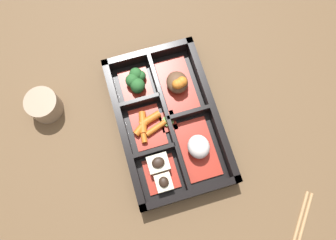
{
  "coord_description": "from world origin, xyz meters",
  "views": [
    {
      "loc": [
        0.18,
        -0.05,
        0.68
      ],
      "look_at": [
        0.0,
        0.0,
        0.03
      ],
      "focal_mm": 35.0,
      "sensor_mm": 36.0,
      "label": 1
    }
  ],
  "objects": [
    {
      "name": "ground_plane",
      "position": [
        0.0,
        0.0,
        0.0
      ],
      "size": [
        3.0,
        3.0,
        0.0
      ],
      "primitive_type": "plane",
      "color": "brown"
    },
    {
      "name": "bento_base",
      "position": [
        0.0,
        0.0,
        0.01
      ],
      "size": [
        0.33,
        0.21,
        0.01
      ],
      "color": "black",
      "rests_on": "ground_plane"
    },
    {
      "name": "bento_rim",
      "position": [
        0.0,
        -0.0,
        0.02
      ],
      "size": [
        0.33,
        0.21,
        0.04
      ],
      "color": "black",
      "rests_on": "ground_plane"
    },
    {
      "name": "bowl_stew",
      "position": [
        -0.07,
        0.04,
        0.03
      ],
      "size": [
        0.13,
        0.07,
        0.05
      ],
      "color": "maroon",
      "rests_on": "bento_base"
    },
    {
      "name": "bowl_rice",
      "position": [
        0.07,
        0.04,
        0.03
      ],
      "size": [
        0.13,
        0.07,
        0.05
      ],
      "color": "maroon",
      "rests_on": "bento_base"
    },
    {
      "name": "bowl_greens",
      "position": [
        -0.1,
        -0.04,
        0.03
      ],
      "size": [
        0.07,
        0.06,
        0.04
      ],
      "color": "maroon",
      "rests_on": "bento_base"
    },
    {
      "name": "bowl_carrots",
      "position": [
        -0.0,
        -0.05,
        0.02
      ],
      "size": [
        0.09,
        0.07,
        0.02
      ],
      "color": "maroon",
      "rests_on": "bento_base"
    },
    {
      "name": "bowl_tofu",
      "position": [
        0.1,
        -0.04,
        0.02
      ],
      "size": [
        0.07,
        0.06,
        0.04
      ],
      "color": "maroon",
      "rests_on": "bento_base"
    },
    {
      "name": "bowl_pickles",
      "position": [
        -0.0,
        0.0,
        0.01
      ],
      "size": [
        0.04,
        0.03,
        0.01
      ],
      "color": "maroon",
      "rests_on": "bento_base"
    },
    {
      "name": "tea_cup",
      "position": [
        -0.11,
        -0.24,
        0.03
      ],
      "size": [
        0.07,
        0.07,
        0.05
      ],
      "color": "gray",
      "rests_on": "ground_plane"
    }
  ]
}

